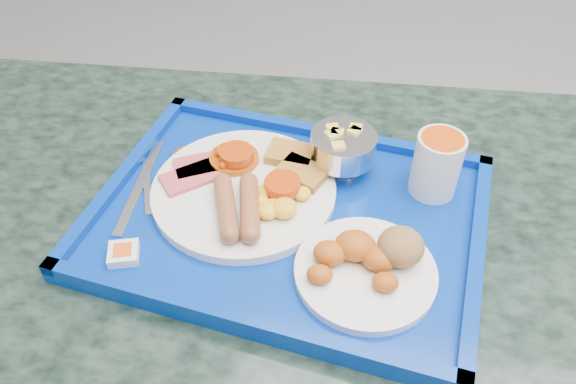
{
  "coord_description": "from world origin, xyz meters",
  "views": [
    {
      "loc": [
        -0.63,
        -0.45,
        1.28
      ],
      "look_at": [
        -0.71,
        0.06,
        0.78
      ],
      "focal_mm": 35.0,
      "sensor_mm": 36.0,
      "label": 1
    }
  ],
  "objects_px": {
    "table": "(259,317)",
    "fruit_bowl": "(343,147)",
    "juice_cup": "(437,163)",
    "tray": "(288,217)",
    "main_plate": "(248,188)",
    "bread_plate": "(370,262)"
  },
  "relations": [
    {
      "from": "tray",
      "to": "bread_plate",
      "type": "relative_size",
      "value": 3.27
    },
    {
      "from": "fruit_bowl",
      "to": "juice_cup",
      "type": "distance_m",
      "value": 0.13
    },
    {
      "from": "main_plate",
      "to": "bread_plate",
      "type": "xyz_separation_m",
      "value": [
        0.17,
        -0.11,
        0.0
      ]
    },
    {
      "from": "table",
      "to": "tray",
      "type": "bearing_deg",
      "value": 38.03
    },
    {
      "from": "tray",
      "to": "juice_cup",
      "type": "distance_m",
      "value": 0.21
    },
    {
      "from": "table",
      "to": "bread_plate",
      "type": "distance_m",
      "value": 0.27
    },
    {
      "from": "tray",
      "to": "fruit_bowl",
      "type": "bearing_deg",
      "value": 57.98
    },
    {
      "from": "bread_plate",
      "to": "fruit_bowl",
      "type": "bearing_deg",
      "value": 104.58
    },
    {
      "from": "main_plate",
      "to": "bread_plate",
      "type": "distance_m",
      "value": 0.2
    },
    {
      "from": "main_plate",
      "to": "bread_plate",
      "type": "height_order",
      "value": "bread_plate"
    },
    {
      "from": "tray",
      "to": "main_plate",
      "type": "bearing_deg",
      "value": 154.09
    },
    {
      "from": "bread_plate",
      "to": "main_plate",
      "type": "bearing_deg",
      "value": 146.9
    },
    {
      "from": "main_plate",
      "to": "fruit_bowl",
      "type": "distance_m",
      "value": 0.14
    },
    {
      "from": "main_plate",
      "to": "juice_cup",
      "type": "xyz_separation_m",
      "value": [
        0.25,
        0.05,
        0.03
      ]
    },
    {
      "from": "bread_plate",
      "to": "fruit_bowl",
      "type": "xyz_separation_m",
      "value": [
        -0.05,
        0.18,
        0.02
      ]
    },
    {
      "from": "table",
      "to": "fruit_bowl",
      "type": "xyz_separation_m",
      "value": [
        0.1,
        0.13,
        0.24
      ]
    },
    {
      "from": "table",
      "to": "bread_plate",
      "type": "xyz_separation_m",
      "value": [
        0.15,
        -0.05,
        0.22
      ]
    },
    {
      "from": "table",
      "to": "juice_cup",
      "type": "distance_m",
      "value": 0.36
    },
    {
      "from": "bread_plate",
      "to": "juice_cup",
      "type": "xyz_separation_m",
      "value": [
        0.08,
        0.16,
        0.03
      ]
    },
    {
      "from": "fruit_bowl",
      "to": "table",
      "type": "bearing_deg",
      "value": -128.02
    },
    {
      "from": "tray",
      "to": "juice_cup",
      "type": "xyz_separation_m",
      "value": [
        0.19,
        0.08,
        0.05
      ]
    },
    {
      "from": "table",
      "to": "tray",
      "type": "distance_m",
      "value": 0.2
    }
  ]
}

